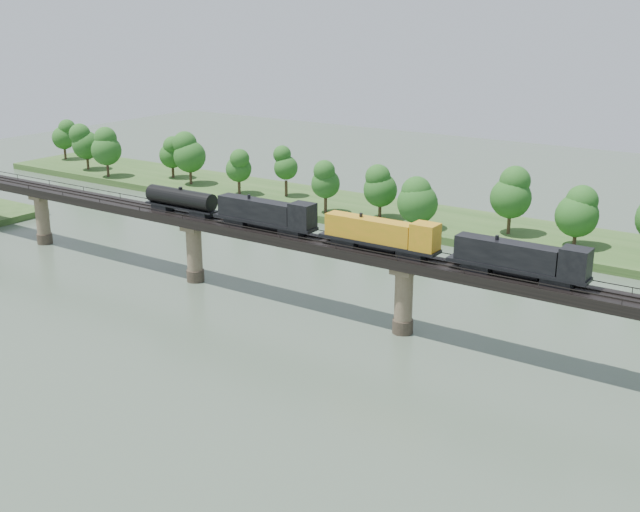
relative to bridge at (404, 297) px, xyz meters
The scene contains 6 objects.
ground 30.49m from the bridge, 90.00° to the right, with size 400.00×400.00×0.00m, color #3B4B3B.
far_bank 55.20m from the bridge, 90.00° to the left, with size 300.00×24.00×1.60m, color #2E4D1F.
bridge is the anchor object (origin of this frame).
bridge_superstructure 6.33m from the bridge, 90.00° to the left, with size 220.00×4.90×0.75m.
far_treeline 51.30m from the bridge, 99.23° to the left, with size 289.06×17.54×13.60m.
freight_train 13.92m from the bridge, behind, with size 75.23×2.93×5.18m.
Camera 1 is at (50.12, -64.67, 45.04)m, focal length 45.00 mm.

